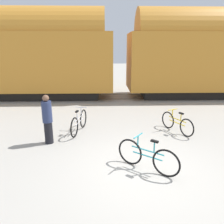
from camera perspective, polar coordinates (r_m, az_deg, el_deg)
ground_plane at (r=6.30m, az=7.80°, el=-14.17°), size 80.00×80.00×0.00m
freight_train at (r=14.44m, az=2.27°, el=15.42°), size 24.36×3.16×5.57m
rail_near at (r=14.09m, az=2.34°, el=3.45°), size 36.36×0.07×0.01m
rail_far at (r=15.49m, az=1.97°, el=4.66°), size 36.36×0.07×0.01m
bicycle_teal at (r=6.02m, az=9.15°, el=-11.41°), size 1.48×1.16×0.95m
bicycle_yellow at (r=8.87m, az=16.58°, el=-2.80°), size 0.80×1.57×0.86m
bicycle_silver at (r=8.61m, az=-8.59°, el=-2.65°), size 0.51×1.79×0.94m
person_in_navy at (r=7.69m, az=-16.49°, el=-1.88°), size 0.33×0.33×1.71m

